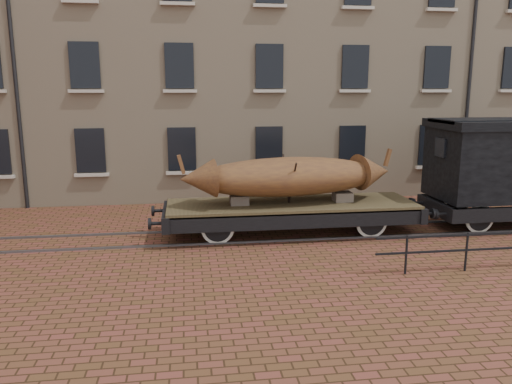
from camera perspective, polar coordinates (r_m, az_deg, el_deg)
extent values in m
plane|color=#4F311B|center=(15.79, 0.82, -4.97)|extent=(90.00, 90.00, 0.00)
cube|color=#CDB390|center=(25.62, 4.22, 17.21)|extent=(40.00, 10.00, 14.00)
cube|color=black|center=(20.37, -18.39, 4.54)|extent=(1.10, 0.12, 1.70)
cube|color=#BDB3A3|center=(20.44, -18.25, 1.88)|extent=(1.30, 0.18, 0.12)
cube|color=black|center=(20.04, -8.47, 4.90)|extent=(1.10, 0.12, 1.70)
cube|color=#BDB3A3|center=(20.11, -8.39, 2.19)|extent=(1.30, 0.18, 0.12)
cube|color=black|center=(20.31, 1.49, 5.11)|extent=(1.10, 0.12, 1.70)
cube|color=#BDB3A3|center=(20.38, 1.50, 2.44)|extent=(1.30, 0.18, 0.12)
cube|color=black|center=(21.17, 10.91, 5.17)|extent=(1.10, 0.12, 1.70)
cube|color=#BDB3A3|center=(21.24, 10.86, 2.61)|extent=(1.30, 0.18, 0.12)
cube|color=black|center=(22.54, 19.39, 5.11)|extent=(1.10, 0.12, 1.70)
cube|color=#BDB3A3|center=(22.61, 19.30, 2.70)|extent=(1.30, 0.18, 0.12)
cube|color=black|center=(24.35, 26.76, 4.96)|extent=(1.10, 0.12, 1.70)
cube|color=#BDB3A3|center=(24.41, 26.64, 2.74)|extent=(1.30, 0.18, 0.12)
cube|color=black|center=(20.26, -18.99, 13.55)|extent=(1.10, 0.12, 1.70)
cube|color=#BDB3A3|center=(20.18, -18.84, 10.86)|extent=(1.30, 0.18, 0.12)
cube|color=black|center=(19.92, -8.75, 14.08)|extent=(1.10, 0.12, 1.70)
cube|color=#BDB3A3|center=(19.84, -8.67, 11.34)|extent=(1.30, 0.18, 0.12)
cube|color=black|center=(20.20, 1.54, 14.17)|extent=(1.10, 0.12, 1.70)
cube|color=#BDB3A3|center=(20.12, 1.55, 11.47)|extent=(1.30, 0.18, 0.12)
cube|color=black|center=(21.06, 11.26, 13.85)|extent=(1.10, 0.12, 1.70)
cube|color=#BDB3A3|center=(20.98, 11.20, 11.27)|extent=(1.30, 0.18, 0.12)
cube|color=black|center=(22.44, 19.96, 13.25)|extent=(1.10, 0.12, 1.70)
cube|color=#BDB3A3|center=(22.37, 19.86, 10.82)|extent=(1.30, 0.18, 0.12)
cube|color=#BDB3A3|center=(20.42, -19.46, 19.86)|extent=(1.30, 0.18, 0.12)
cube|color=#BDB3A3|center=(20.09, -8.97, 20.51)|extent=(1.30, 0.18, 0.12)
cube|color=#BDB3A3|center=(20.36, 1.60, 20.51)|extent=(1.30, 0.18, 0.12)
cube|color=#BDB3A3|center=(21.21, 11.57, 19.94)|extent=(1.30, 0.18, 0.12)
cube|color=#BDB3A3|center=(22.59, 20.45, 18.94)|extent=(1.30, 0.18, 0.12)
cylinder|color=black|center=(20.97, -26.33, 17.31)|extent=(0.14, 0.14, 14.00)
cylinder|color=black|center=(23.28, 23.67, 16.86)|extent=(0.14, 0.14, 14.00)
cube|color=#59595E|center=(15.10, 1.24, -5.64)|extent=(30.00, 0.08, 0.06)
cube|color=#59595E|center=(16.46, 0.44, -4.16)|extent=(30.00, 0.08, 0.06)
cylinder|color=black|center=(12.99, 16.79, -6.89)|extent=(0.06, 0.06, 1.00)
cylinder|color=black|center=(13.73, 22.91, -6.33)|extent=(0.06, 0.06, 1.00)
cube|color=brown|center=(15.70, 4.08, -1.44)|extent=(7.74, 2.27, 0.12)
cube|color=black|center=(14.76, 4.92, -3.29)|extent=(7.74, 0.17, 0.46)
cube|color=black|center=(16.76, 3.32, -1.45)|extent=(7.74, 0.17, 0.46)
cube|color=black|center=(15.43, -10.15, -2.77)|extent=(0.23, 2.37, 0.46)
cylinder|color=black|center=(14.70, -11.38, -3.55)|extent=(0.36, 0.10, 0.10)
cylinder|color=black|center=(14.71, -12.06, -3.56)|extent=(0.08, 0.33, 0.33)
cylinder|color=black|center=(16.20, -11.08, -2.12)|extent=(0.36, 0.10, 0.10)
cylinder|color=black|center=(16.21, -11.70, -2.13)|extent=(0.08, 0.33, 0.33)
cube|color=black|center=(16.98, 16.97, -1.78)|extent=(0.23, 2.37, 0.46)
cylinder|color=black|center=(16.43, 19.01, -2.35)|extent=(0.36, 0.10, 0.10)
cylinder|color=black|center=(16.51, 19.55, -2.32)|extent=(0.08, 0.33, 0.33)
cylinder|color=black|center=(17.78, 16.77, -1.17)|extent=(0.36, 0.10, 0.10)
cylinder|color=black|center=(17.85, 17.28, -1.15)|extent=(0.08, 0.33, 0.33)
cylinder|color=black|center=(15.50, -4.57, -3.42)|extent=(0.10, 1.96, 0.10)
cylinder|color=silver|center=(14.81, -4.40, -4.14)|extent=(0.99, 0.07, 0.99)
cylinder|color=black|center=(14.81, -4.40, -4.14)|extent=(0.81, 0.10, 0.81)
cube|color=black|center=(14.62, -4.38, -3.34)|extent=(0.93, 0.08, 0.10)
cylinder|color=silver|center=(16.20, -4.73, -2.76)|extent=(0.99, 0.07, 0.99)
cylinder|color=black|center=(16.20, -4.73, -2.76)|extent=(0.81, 0.10, 0.81)
cube|color=black|center=(16.26, -4.77, -1.81)|extent=(0.93, 0.08, 0.10)
cylinder|color=black|center=(16.46, 12.18, -2.75)|extent=(0.10, 1.96, 0.10)
cylinder|color=silver|center=(15.81, 13.07, -3.39)|extent=(0.99, 0.07, 0.99)
cylinder|color=black|center=(15.81, 13.07, -3.39)|extent=(0.81, 0.10, 0.81)
cube|color=black|center=(15.64, 13.27, -2.63)|extent=(0.93, 0.08, 0.10)
cylinder|color=silver|center=(17.12, 11.36, -2.16)|extent=(0.99, 0.07, 0.99)
cylinder|color=black|center=(17.12, 11.36, -2.16)|extent=(0.81, 0.10, 0.81)
cube|color=black|center=(17.17, 11.26, -1.26)|extent=(0.93, 0.08, 0.10)
cube|color=black|center=(15.79, 4.06, -2.86)|extent=(4.13, 0.06, 0.06)
cube|color=#74665C|center=(15.39, -1.93, -0.89)|extent=(0.57, 0.52, 0.29)
cube|color=#74665C|center=(16.07, 9.86, -0.51)|extent=(0.57, 0.52, 0.29)
ellipsoid|color=brown|center=(15.50, 3.81, 1.76)|extent=(6.15, 2.40, 1.20)
cone|color=brown|center=(14.92, -6.71, 1.52)|extent=(1.14, 1.23, 1.14)
cube|color=brown|center=(14.80, -8.55, 3.14)|extent=(0.25, 0.15, 0.58)
cone|color=brown|center=(16.54, 13.30, 2.29)|extent=(1.14, 1.23, 1.14)
cube|color=brown|center=(16.69, 14.81, 3.84)|extent=(0.25, 0.15, 0.58)
cylinder|color=black|center=(15.05, 4.18, 0.96)|extent=(0.05, 1.03, 1.43)
cylinder|color=black|center=(15.99, 3.45, 1.60)|extent=(0.05, 1.03, 1.43)
cube|color=black|center=(19.87, 26.11, -0.63)|extent=(5.97, 0.16, 0.45)
cube|color=black|center=(17.42, 19.95, -1.72)|extent=(0.22, 2.39, 0.45)
cylinder|color=black|center=(16.54, 19.85, -2.41)|extent=(0.08, 0.32, 0.32)
cylinder|color=black|center=(17.92, 17.51, -1.21)|extent=(0.08, 0.32, 0.32)
cylinder|color=black|center=(18.01, 22.98, -2.25)|extent=(0.10, 1.89, 0.10)
cylinder|color=silver|center=(17.41, 24.18, -2.80)|extent=(0.95, 0.07, 0.95)
cylinder|color=black|center=(17.41, 24.18, -2.80)|extent=(0.78, 0.10, 0.78)
cylinder|color=silver|center=(18.61, 21.85, -1.73)|extent=(0.95, 0.07, 0.95)
cylinder|color=black|center=(18.61, 21.85, -1.73)|extent=(0.78, 0.10, 0.78)
cube|color=black|center=(17.09, 20.35, 4.77)|extent=(0.08, 0.60, 0.60)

